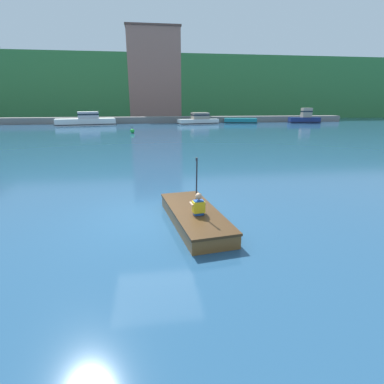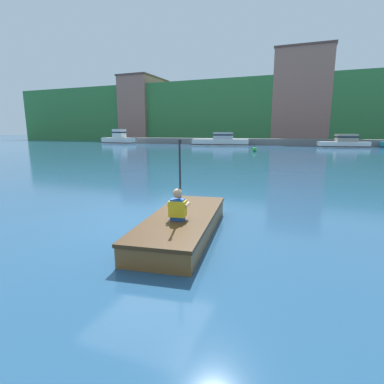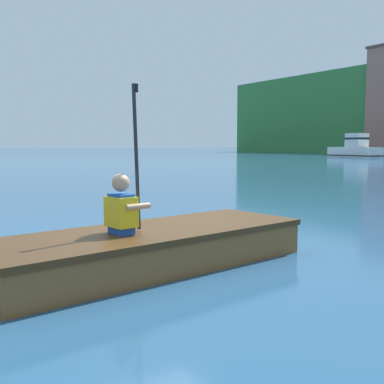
{
  "view_description": "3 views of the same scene",
  "coord_description": "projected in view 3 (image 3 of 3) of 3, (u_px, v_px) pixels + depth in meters",
  "views": [
    {
      "loc": [
        -0.05,
        -7.84,
        3.11
      ],
      "look_at": [
        1.06,
        -0.05,
        0.73
      ],
      "focal_mm": 28.0,
      "sensor_mm": 36.0,
      "label": 1
    },
    {
      "loc": [
        3.21,
        -5.6,
        1.94
      ],
      "look_at": [
        1.06,
        -0.05,
        0.73
      ],
      "focal_mm": 28.0,
      "sensor_mm": 36.0,
      "label": 2
    },
    {
      "loc": [
        5.28,
        -2.75,
        1.23
      ],
      "look_at": [
        1.06,
        -0.05,
        0.73
      ],
      "focal_mm": 45.0,
      "sensor_mm": 36.0,
      "label": 3
    }
  ],
  "objects": [
    {
      "name": "ground_plane",
      "position": [
        150.0,
        242.0,
        6.02
      ],
      "size": [
        300.0,
        300.0,
        0.0
      ],
      "primitive_type": "plane",
      "color": "navy"
    },
    {
      "name": "moored_boat_dock_center_far",
      "position": [
        355.0,
        149.0,
        46.11
      ],
      "size": [
        5.73,
        2.38,
        2.28
      ],
      "color": "white",
      "rests_on": "ground"
    },
    {
      "name": "rowboat_foreground",
      "position": [
        154.0,
        245.0,
        4.85
      ],
      "size": [
        1.62,
        3.55,
        0.38
      ],
      "color": "brown",
      "rests_on": "ground"
    },
    {
      "name": "person_paddler",
      "position": [
        122.0,
        206.0,
        4.57
      ],
      "size": [
        0.39,
        0.37,
        1.42
      ],
      "color": "#1E4CA5",
      "rests_on": "rowboat_foreground"
    }
  ]
}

